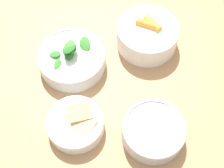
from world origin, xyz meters
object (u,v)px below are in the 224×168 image
object	(u,v)px
bowl_greens	(72,58)
bowl_cookies	(76,123)
bowl_carrots	(148,35)
bowl_beans_hotdog	(153,131)

from	to	relation	value
bowl_greens	bowl_cookies	world-z (taller)	bowl_greens
bowl_carrots	bowl_cookies	world-z (taller)	bowl_carrots
bowl_carrots	bowl_cookies	xyz separation A→B (m)	(0.23, -0.22, -0.01)
bowl_greens	bowl_cookies	bearing A→B (deg)	-1.79
bowl_carrots	bowl_beans_hotdog	xyz separation A→B (m)	(0.28, -0.04, -0.01)
bowl_greens	bowl_beans_hotdog	bearing A→B (deg)	36.76
bowl_beans_hotdog	bowl_cookies	world-z (taller)	bowl_beans_hotdog
bowl_greens	bowl_cookies	distance (m)	0.19
bowl_greens	bowl_beans_hotdog	size ratio (longest dim) A/B	1.20
bowl_greens	bowl_beans_hotdog	distance (m)	0.29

